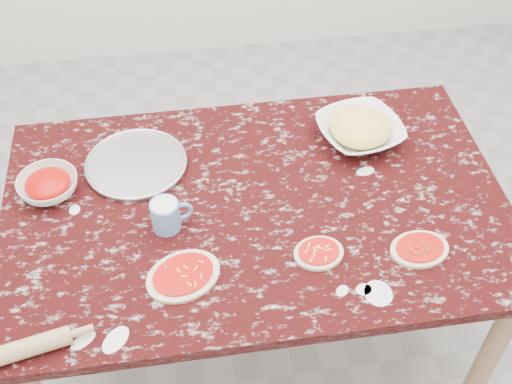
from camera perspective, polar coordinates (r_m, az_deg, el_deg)
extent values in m
plane|color=gray|center=(2.63, 0.00, -12.09)|extent=(4.00, 4.00, 0.00)
cube|color=black|center=(2.04, 0.00, -1.35)|extent=(1.60, 1.00, 0.04)
cube|color=#906851|center=(2.08, 0.00, -2.46)|extent=(1.50, 0.90, 0.08)
cylinder|color=#906851|center=(2.30, 20.26, -13.34)|extent=(0.07, 0.07, 0.71)
cylinder|color=#906851|center=(2.64, -17.07, -1.77)|extent=(0.07, 0.07, 0.71)
cylinder|color=#906851|center=(2.75, 13.69, 1.53)|extent=(0.07, 0.07, 0.71)
cylinder|color=#B2B2B7|center=(2.17, -10.66, 2.43)|extent=(0.40, 0.40, 0.01)
imported|color=white|center=(2.14, -18.08, 0.53)|extent=(0.25, 0.25, 0.06)
imported|color=white|center=(2.25, 9.25, 5.37)|extent=(0.34, 0.34, 0.07)
cylinder|color=#5982BF|center=(1.94, -8.11, -2.10)|extent=(0.09, 0.09, 0.10)
torus|color=#5982BF|center=(1.94, -6.65, -1.74)|extent=(0.07, 0.03, 0.07)
cylinder|color=silver|center=(1.91, -8.21, -1.40)|extent=(0.07, 0.07, 0.01)
ellipsoid|color=beige|center=(1.85, -6.52, -7.47)|extent=(0.27, 0.24, 0.01)
ellipsoid|color=red|center=(1.84, -6.54, -7.31)|extent=(0.22, 0.20, 0.00)
ellipsoid|color=beige|center=(1.89, 5.62, -5.48)|extent=(0.16, 0.14, 0.01)
ellipsoid|color=red|center=(1.89, 5.64, -5.32)|extent=(0.13, 0.12, 0.00)
ellipsoid|color=beige|center=(1.95, 14.41, -4.99)|extent=(0.19, 0.15, 0.01)
ellipsoid|color=red|center=(1.95, 14.45, -4.83)|extent=(0.16, 0.13, 0.00)
cylinder|color=tan|center=(1.79, -20.27, -13.09)|extent=(0.26, 0.10, 0.05)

